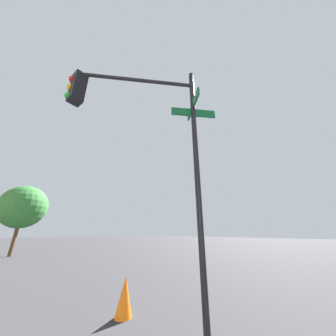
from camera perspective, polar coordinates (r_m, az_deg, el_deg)
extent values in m
cylinder|color=black|center=(3.74, 9.66, -1.73)|extent=(0.12, 0.12, 5.70)
cylinder|color=black|center=(4.98, -9.83, 26.85)|extent=(2.04, 2.04, 0.09)
cube|color=black|center=(4.96, -27.89, 22.39)|extent=(0.28, 0.28, 0.80)
sphere|color=red|center=(5.17, -29.09, 24.31)|extent=(0.18, 0.18, 0.18)
sphere|color=orange|center=(5.01, -29.62, 22.22)|extent=(0.18, 0.18, 0.18)
sphere|color=green|center=(4.85, -30.16, 20.00)|extent=(0.18, 0.18, 0.18)
cube|color=#0F5128|center=(4.50, 8.42, 17.73)|extent=(0.81, 0.81, 0.20)
cube|color=#0F5128|center=(4.64, 8.27, 19.87)|extent=(0.74, 0.74, 0.20)
cylinder|color=#4C331E|center=(17.57, -41.99, -17.10)|extent=(0.24, 0.24, 2.35)
sphere|color=#2D6B2D|center=(17.66, -40.23, -9.81)|extent=(3.22, 3.22, 3.22)
cone|color=orange|center=(4.66, -14.27, -36.06)|extent=(0.36, 0.36, 0.74)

